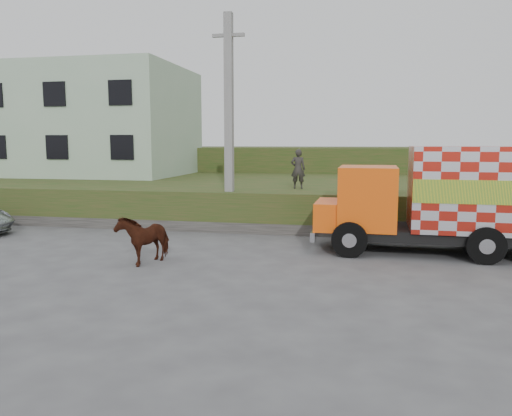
% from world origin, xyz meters
% --- Properties ---
extents(ground, '(120.00, 120.00, 0.00)m').
position_xyz_m(ground, '(0.00, 0.00, 0.00)').
color(ground, '#474749').
rests_on(ground, ground).
extents(embankment, '(40.00, 12.00, 1.50)m').
position_xyz_m(embankment, '(0.00, 10.00, 0.75)').
color(embankment, '#254717').
rests_on(embankment, ground).
extents(embankment_far, '(40.00, 12.00, 3.00)m').
position_xyz_m(embankment_far, '(0.00, 22.00, 1.50)').
color(embankment_far, '#254717').
rests_on(embankment_far, ground).
extents(retaining_strip, '(16.00, 0.50, 0.40)m').
position_xyz_m(retaining_strip, '(-2.00, 4.20, 0.20)').
color(retaining_strip, '#595651').
rests_on(retaining_strip, ground).
extents(building, '(10.00, 8.00, 6.00)m').
position_xyz_m(building, '(-11.00, 13.00, 4.50)').
color(building, '#A5BDA1').
rests_on(building, embankment).
extents(utility_pole, '(1.20, 0.30, 8.00)m').
position_xyz_m(utility_pole, '(-1.00, 4.60, 4.08)').
color(utility_pole, gray).
rests_on(utility_pole, ground).
extents(cargo_truck, '(7.29, 2.70, 3.22)m').
position_xyz_m(cargo_truck, '(6.50, 1.99, 1.66)').
color(cargo_truck, black).
rests_on(cargo_truck, ground).
extents(cow, '(1.21, 1.78, 1.38)m').
position_xyz_m(cow, '(-2.06, -0.80, 0.69)').
color(cow, black).
rests_on(cow, ground).
extents(pedestrian, '(0.60, 0.41, 1.57)m').
position_xyz_m(pedestrian, '(1.40, 6.24, 2.29)').
color(pedestrian, '#2A2825').
rests_on(pedestrian, embankment).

